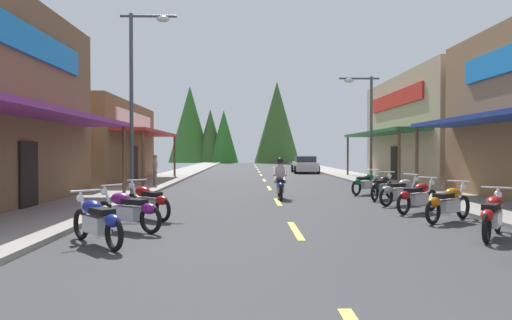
{
  "coord_description": "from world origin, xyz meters",
  "views": [
    {
      "loc": [
        -1.12,
        -1.95,
        1.81
      ],
      "look_at": [
        -0.56,
        24.11,
        1.31
      ],
      "focal_mm": 31.97,
      "sensor_mm": 36.0,
      "label": 1
    }
  ],
  "objects_px": {
    "streetlamp_right": "(365,114)",
    "motorcycle_parked_right_1": "(492,215)",
    "streetlamp_left": "(139,81)",
    "motorcycle_parked_right_2": "(448,203)",
    "motorcycle_parked_right_4": "(401,191)",
    "motorcycle_parked_right_6": "(366,183)",
    "motorcycle_parked_left_1": "(128,209)",
    "motorcycle_parked_right_3": "(418,196)",
    "rider_cruising_lead": "(280,182)",
    "motorcycle_parked_right_5": "(382,186)",
    "parked_car_curbside": "(305,165)",
    "pedestrian_browsing": "(155,168)",
    "motorcycle_parked_left_0": "(97,220)",
    "motorcycle_parked_left_2": "(147,201)"
  },
  "relations": [
    {
      "from": "motorcycle_parked_right_3",
      "to": "motorcycle_parked_left_1",
      "type": "bearing_deg",
      "value": 162.4
    },
    {
      "from": "streetlamp_left",
      "to": "motorcycle_parked_left_1",
      "type": "relative_size",
      "value": 3.77
    },
    {
      "from": "streetlamp_right",
      "to": "motorcycle_parked_right_1",
      "type": "height_order",
      "value": "streetlamp_right"
    },
    {
      "from": "motorcycle_parked_right_1",
      "to": "motorcycle_parked_right_5",
      "type": "relative_size",
      "value": 1.01
    },
    {
      "from": "motorcycle_parked_left_0",
      "to": "streetlamp_right",
      "type": "bearing_deg",
      "value": -72.98
    },
    {
      "from": "motorcycle_parked_right_5",
      "to": "motorcycle_parked_left_1",
      "type": "xyz_separation_m",
      "value": [
        -7.78,
        -6.57,
        0.0
      ]
    },
    {
      "from": "motorcycle_parked_right_5",
      "to": "motorcycle_parked_right_1",
      "type": "bearing_deg",
      "value": -142.53
    },
    {
      "from": "motorcycle_parked_right_5",
      "to": "motorcycle_parked_right_6",
      "type": "distance_m",
      "value": 2.02
    },
    {
      "from": "motorcycle_parked_right_3",
      "to": "motorcycle_parked_right_5",
      "type": "relative_size",
      "value": 0.99
    },
    {
      "from": "streetlamp_left",
      "to": "rider_cruising_lead",
      "type": "height_order",
      "value": "streetlamp_left"
    },
    {
      "from": "motorcycle_parked_right_3",
      "to": "motorcycle_parked_right_2",
      "type": "bearing_deg",
      "value": -123.55
    },
    {
      "from": "pedestrian_browsing",
      "to": "motorcycle_parked_left_1",
      "type": "bearing_deg",
      "value": 74.18
    },
    {
      "from": "motorcycle_parked_right_4",
      "to": "rider_cruising_lead",
      "type": "height_order",
      "value": "rider_cruising_lead"
    },
    {
      "from": "rider_cruising_lead",
      "to": "motorcycle_parked_right_5",
      "type": "bearing_deg",
      "value": -94.51
    },
    {
      "from": "streetlamp_right",
      "to": "motorcycle_parked_right_1",
      "type": "relative_size",
      "value": 3.2
    },
    {
      "from": "motorcycle_parked_right_2",
      "to": "motorcycle_parked_right_3",
      "type": "relative_size",
      "value": 1.01
    },
    {
      "from": "motorcycle_parked_right_3",
      "to": "motorcycle_parked_left_0",
      "type": "height_order",
      "value": "same"
    },
    {
      "from": "motorcycle_parked_right_2",
      "to": "pedestrian_browsing",
      "type": "xyz_separation_m",
      "value": [
        -9.68,
        10.94,
        0.48
      ]
    },
    {
      "from": "rider_cruising_lead",
      "to": "motorcycle_parked_right_1",
      "type": "bearing_deg",
      "value": -152.94
    },
    {
      "from": "motorcycle_parked_left_2",
      "to": "streetlamp_left",
      "type": "bearing_deg",
      "value": -28.84
    },
    {
      "from": "rider_cruising_lead",
      "to": "pedestrian_browsing",
      "type": "relative_size",
      "value": 1.28
    },
    {
      "from": "motorcycle_parked_left_0",
      "to": "motorcycle_parked_left_1",
      "type": "distance_m",
      "value": 1.6
    },
    {
      "from": "motorcycle_parked_right_5",
      "to": "parked_car_curbside",
      "type": "xyz_separation_m",
      "value": [
        -0.17,
        21.06,
        0.2
      ]
    },
    {
      "from": "streetlamp_left",
      "to": "motorcycle_parked_right_2",
      "type": "relative_size",
      "value": 3.94
    },
    {
      "from": "motorcycle_parked_right_4",
      "to": "motorcycle_parked_right_5",
      "type": "relative_size",
      "value": 1.05
    },
    {
      "from": "motorcycle_parked_right_2",
      "to": "motorcycle_parked_left_0",
      "type": "xyz_separation_m",
      "value": [
        -8.05,
        -2.79,
        0.0
      ]
    },
    {
      "from": "parked_car_curbside",
      "to": "streetlamp_right",
      "type": "bearing_deg",
      "value": -173.86
    },
    {
      "from": "motorcycle_parked_right_6",
      "to": "pedestrian_browsing",
      "type": "xyz_separation_m",
      "value": [
        -9.52,
        3.56,
        0.48
      ]
    },
    {
      "from": "motorcycle_parked_left_2",
      "to": "rider_cruising_lead",
      "type": "xyz_separation_m",
      "value": [
        3.93,
        5.14,
        0.17
      ]
    },
    {
      "from": "motorcycle_parked_right_2",
      "to": "motorcycle_parked_right_4",
      "type": "height_order",
      "value": "same"
    },
    {
      "from": "motorcycle_parked_right_1",
      "to": "motorcycle_parked_left_0",
      "type": "height_order",
      "value": "same"
    },
    {
      "from": "motorcycle_parked_right_2",
      "to": "parked_car_curbside",
      "type": "relative_size",
      "value": 0.41
    },
    {
      "from": "streetlamp_right",
      "to": "motorcycle_parked_right_2",
      "type": "bearing_deg",
      "value": -94.73
    },
    {
      "from": "motorcycle_parked_right_3",
      "to": "motorcycle_parked_right_6",
      "type": "xyz_separation_m",
      "value": [
        -0.02,
        5.68,
        0.0
      ]
    },
    {
      "from": "motorcycle_parked_right_3",
      "to": "motorcycle_parked_right_6",
      "type": "bearing_deg",
      "value": 52.01
    },
    {
      "from": "streetlamp_left",
      "to": "parked_car_curbside",
      "type": "height_order",
      "value": "streetlamp_left"
    },
    {
      "from": "motorcycle_parked_right_3",
      "to": "parked_car_curbside",
      "type": "relative_size",
      "value": 0.4
    },
    {
      "from": "motorcycle_parked_right_2",
      "to": "motorcycle_parked_left_1",
      "type": "relative_size",
      "value": 0.96
    },
    {
      "from": "motorcycle_parked_right_6",
      "to": "motorcycle_parked_left_2",
      "type": "distance_m",
      "value": 10.22
    },
    {
      "from": "motorcycle_parked_right_6",
      "to": "rider_cruising_lead",
      "type": "relative_size",
      "value": 0.76
    },
    {
      "from": "motorcycle_parked_left_1",
      "to": "pedestrian_browsing",
      "type": "bearing_deg",
      "value": -47.9
    },
    {
      "from": "motorcycle_parked_right_1",
      "to": "motorcycle_parked_right_4",
      "type": "bearing_deg",
      "value": 35.88
    },
    {
      "from": "motorcycle_parked_right_1",
      "to": "pedestrian_browsing",
      "type": "height_order",
      "value": "pedestrian_browsing"
    },
    {
      "from": "motorcycle_parked_right_1",
      "to": "motorcycle_parked_right_4",
      "type": "height_order",
      "value": "same"
    },
    {
      "from": "streetlamp_right",
      "to": "parked_car_curbside",
      "type": "xyz_separation_m",
      "value": [
        -1.27,
        14.38,
        -3.07
      ]
    },
    {
      "from": "motorcycle_parked_left_1",
      "to": "parked_car_curbside",
      "type": "relative_size",
      "value": 0.42
    },
    {
      "from": "motorcycle_parked_right_4",
      "to": "motorcycle_parked_right_5",
      "type": "distance_m",
      "value": 1.78
    },
    {
      "from": "motorcycle_parked_left_0",
      "to": "parked_car_curbside",
      "type": "height_order",
      "value": "parked_car_curbside"
    },
    {
      "from": "motorcycle_parked_right_6",
      "to": "motorcycle_parked_left_1",
      "type": "xyz_separation_m",
      "value": [
        -7.71,
        -8.59,
        0.0
      ]
    },
    {
      "from": "motorcycle_parked_left_0",
      "to": "motorcycle_parked_left_2",
      "type": "bearing_deg",
      "value": -45.38
    }
  ]
}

